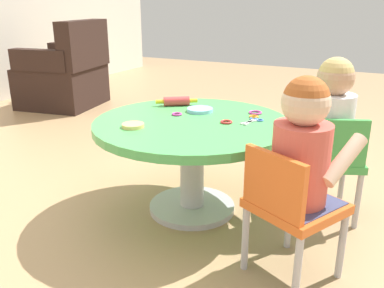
{
  "coord_description": "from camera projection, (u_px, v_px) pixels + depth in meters",
  "views": [
    {
      "loc": [
        -1.71,
        -0.87,
        1.03
      ],
      "look_at": [
        0.0,
        0.0,
        0.36
      ],
      "focal_mm": 38.54,
      "sensor_mm": 36.0,
      "label": 1
    }
  ],
  "objects": [
    {
      "name": "cookie_cutter_0",
      "position": [
        254.0,
        117.0,
        2.04
      ],
      "size": [
        0.05,
        0.05,
        0.01
      ],
      "primitive_type": "torus",
      "color": "orange",
      "rests_on": "craft_table"
    },
    {
      "name": "rolling_pin",
      "position": [
        177.0,
        101.0,
        2.26
      ],
      "size": [
        0.15,
        0.2,
        0.05
      ],
      "color": "#D83F3F",
      "rests_on": "craft_table"
    },
    {
      "name": "seated_child_left",
      "position": [
        303.0,
        147.0,
        1.48
      ],
      "size": [
        0.43,
        0.39,
        0.51
      ],
      "color": "#3F4772",
      "rests_on": "ground"
    },
    {
      "name": "cookie_cutter_1",
      "position": [
        255.0,
        112.0,
        2.11
      ],
      "size": [
        0.07,
        0.07,
        0.01
      ],
      "primitive_type": "torus",
      "color": "#D83FA5",
      "rests_on": "craft_table"
    },
    {
      "name": "craft_scissors",
      "position": [
        253.0,
        121.0,
        1.98
      ],
      "size": [
        0.14,
        0.09,
        0.01
      ],
      "color": "silver",
      "rests_on": "craft_table"
    },
    {
      "name": "playdough_blob_1",
      "position": [
        200.0,
        110.0,
        2.14
      ],
      "size": [
        0.13,
        0.13,
        0.02
      ],
      "primitive_type": "cylinder",
      "color": "#8CCCF2",
      "rests_on": "craft_table"
    },
    {
      "name": "ground_plane",
      "position": [
        192.0,
        209.0,
        2.15
      ],
      "size": [
        10.0,
        10.0,
        0.0
      ],
      "primitive_type": "plane",
      "color": "tan"
    },
    {
      "name": "child_chair_left",
      "position": [
        290.0,
        206.0,
        1.53
      ],
      "size": [
        0.4,
        0.4,
        0.54
      ],
      "color": "#B7B7BC",
      "rests_on": "ground"
    },
    {
      "name": "playdough_blob_0",
      "position": [
        133.0,
        125.0,
        1.88
      ],
      "size": [
        0.1,
        0.1,
        0.02
      ],
      "primitive_type": "cylinder",
      "color": "#F2CC72",
      "rests_on": "craft_table"
    },
    {
      "name": "child_chair_right",
      "position": [
        328.0,
        160.0,
        1.97
      ],
      "size": [
        0.39,
        0.39,
        0.54
      ],
      "color": "#B7B7BC",
      "rests_on": "ground"
    },
    {
      "name": "cookie_cutter_3",
      "position": [
        226.0,
        122.0,
        1.95
      ],
      "size": [
        0.06,
        0.06,
        0.01
      ],
      "primitive_type": "torus",
      "color": "red",
      "rests_on": "craft_table"
    },
    {
      "name": "seated_child_right",
      "position": [
        331.0,
        112.0,
        1.93
      ],
      "size": [
        0.42,
        0.38,
        0.51
      ],
      "color": "#3F4772",
      "rests_on": "ground"
    },
    {
      "name": "craft_table",
      "position": [
        192.0,
        141.0,
        2.02
      ],
      "size": [
        0.95,
        0.95,
        0.48
      ],
      "color": "silver",
      "rests_on": "ground"
    },
    {
      "name": "armchair_dark",
      "position": [
        66.0,
        76.0,
        4.15
      ],
      "size": [
        0.82,
        0.83,
        0.85
      ],
      "color": "black",
      "rests_on": "ground"
    },
    {
      "name": "cookie_cutter_2",
      "position": [
        177.0,
        114.0,
        2.08
      ],
      "size": [
        0.05,
        0.05,
        0.01
      ],
      "primitive_type": "torus",
      "color": "#D83FA5",
      "rests_on": "craft_table"
    }
  ]
}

